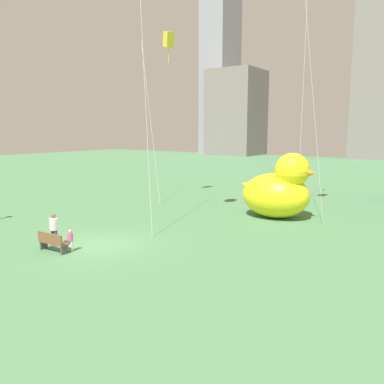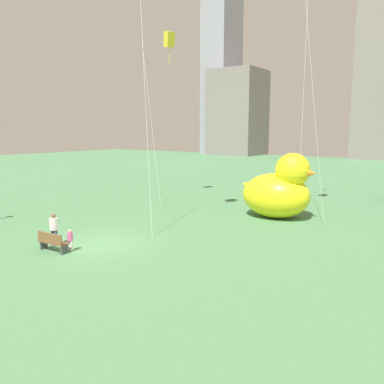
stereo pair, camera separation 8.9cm
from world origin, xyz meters
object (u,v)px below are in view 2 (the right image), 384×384
object	(u,v)px
giant_inflatable_duck	(279,190)
person_child	(70,239)
person_adult	(54,228)
kite_yellow	(169,40)
park_bench	(52,242)

from	to	relation	value
giant_inflatable_duck	person_child	bearing A→B (deg)	-113.27
person_adult	kite_yellow	world-z (taller)	kite_yellow
person_adult	person_child	distance (m)	1.39
person_child	kite_yellow	distance (m)	18.32
person_child	kite_yellow	world-z (taller)	kite_yellow
giant_inflatable_duck	kite_yellow	distance (m)	14.31
park_bench	kite_yellow	size ratio (longest dim) A/B	0.12
person_child	kite_yellow	size ratio (longest dim) A/B	0.08
park_bench	person_adult	size ratio (longest dim) A/B	1.02
giant_inflatable_duck	kite_yellow	world-z (taller)	kite_yellow
park_bench	person_child	xyz separation A→B (m)	(0.61, 0.52, 0.09)
park_bench	giant_inflatable_duck	bearing A→B (deg)	65.25
park_bench	kite_yellow	world-z (taller)	kite_yellow
person_child	person_adult	bearing A→B (deg)	173.60
kite_yellow	park_bench	bearing A→B (deg)	-74.04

